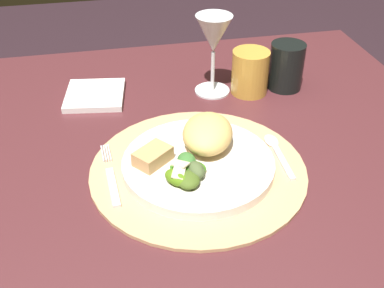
{
  "coord_description": "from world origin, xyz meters",
  "views": [
    {
      "loc": [
        -0.06,
        -0.69,
        1.2
      ],
      "look_at": [
        0.07,
        -0.04,
        0.73
      ],
      "focal_mm": 44.32,
      "sensor_mm": 36.0,
      "label": 1
    }
  ],
  "objects_px": {
    "spoon": "(276,149)",
    "fork": "(111,177)",
    "napkin": "(95,95)",
    "amber_tumbler": "(250,72)",
    "dinner_plate": "(198,164)",
    "dining_table": "(152,210)",
    "dark_tumbler": "(286,66)",
    "wine_glass": "(214,38)"
  },
  "relations": [
    {
      "from": "spoon",
      "to": "fork",
      "type": "bearing_deg",
      "value": -176.0
    },
    {
      "from": "napkin",
      "to": "amber_tumbler",
      "type": "height_order",
      "value": "amber_tumbler"
    },
    {
      "from": "fork",
      "to": "dinner_plate",
      "type": "bearing_deg",
      "value": -1.23
    },
    {
      "from": "fork",
      "to": "dining_table",
      "type": "bearing_deg",
      "value": 52.1
    },
    {
      "from": "fork",
      "to": "napkin",
      "type": "relative_size",
      "value": 1.31
    },
    {
      "from": "dark_tumbler",
      "to": "fork",
      "type": "bearing_deg",
      "value": -147.83
    },
    {
      "from": "spoon",
      "to": "dark_tumbler",
      "type": "distance_m",
      "value": 0.25
    },
    {
      "from": "napkin",
      "to": "wine_glass",
      "type": "height_order",
      "value": "wine_glass"
    },
    {
      "from": "dining_table",
      "to": "fork",
      "type": "xyz_separation_m",
      "value": [
        -0.07,
        -0.09,
        0.17
      ]
    },
    {
      "from": "wine_glass",
      "to": "spoon",
      "type": "bearing_deg",
      "value": -76.65
    },
    {
      "from": "spoon",
      "to": "dinner_plate",
      "type": "bearing_deg",
      "value": -170.86
    },
    {
      "from": "napkin",
      "to": "wine_glass",
      "type": "distance_m",
      "value": 0.27
    },
    {
      "from": "dining_table",
      "to": "amber_tumbler",
      "type": "relative_size",
      "value": 12.75
    },
    {
      "from": "amber_tumbler",
      "to": "dark_tumbler",
      "type": "relative_size",
      "value": 0.92
    },
    {
      "from": "napkin",
      "to": "wine_glass",
      "type": "xyz_separation_m",
      "value": [
        0.24,
        -0.02,
        0.11
      ]
    },
    {
      "from": "amber_tumbler",
      "to": "dark_tumbler",
      "type": "bearing_deg",
      "value": 2.62
    },
    {
      "from": "spoon",
      "to": "napkin",
      "type": "bearing_deg",
      "value": 139.18
    },
    {
      "from": "napkin",
      "to": "dining_table",
      "type": "bearing_deg",
      "value": -66.07
    },
    {
      "from": "napkin",
      "to": "dark_tumbler",
      "type": "height_order",
      "value": "dark_tumbler"
    },
    {
      "from": "napkin",
      "to": "amber_tumbler",
      "type": "relative_size",
      "value": 1.34
    },
    {
      "from": "wine_glass",
      "to": "dark_tumbler",
      "type": "height_order",
      "value": "wine_glass"
    },
    {
      "from": "wine_glass",
      "to": "amber_tumbler",
      "type": "relative_size",
      "value": 1.81
    },
    {
      "from": "dining_table",
      "to": "napkin",
      "type": "bearing_deg",
      "value": 113.93
    },
    {
      "from": "dining_table",
      "to": "napkin",
      "type": "height_order",
      "value": "napkin"
    },
    {
      "from": "dining_table",
      "to": "wine_glass",
      "type": "relative_size",
      "value": 7.03
    },
    {
      "from": "napkin",
      "to": "dinner_plate",
      "type": "bearing_deg",
      "value": -60.91
    },
    {
      "from": "dark_tumbler",
      "to": "spoon",
      "type": "bearing_deg",
      "value": -114.15
    },
    {
      "from": "spoon",
      "to": "napkin",
      "type": "height_order",
      "value": "same"
    },
    {
      "from": "amber_tumbler",
      "to": "napkin",
      "type": "bearing_deg",
      "value": 172.79
    },
    {
      "from": "dining_table",
      "to": "napkin",
      "type": "xyz_separation_m",
      "value": [
        -0.08,
        0.19,
        0.16
      ]
    },
    {
      "from": "dining_table",
      "to": "napkin",
      "type": "relative_size",
      "value": 9.49
    },
    {
      "from": "dining_table",
      "to": "napkin",
      "type": "distance_m",
      "value": 0.26
    },
    {
      "from": "dining_table",
      "to": "wine_glass",
      "type": "height_order",
      "value": "wine_glass"
    },
    {
      "from": "dinner_plate",
      "to": "spoon",
      "type": "distance_m",
      "value": 0.14
    },
    {
      "from": "spoon",
      "to": "dining_table",
      "type": "bearing_deg",
      "value": 162.14
    },
    {
      "from": "fork",
      "to": "dark_tumbler",
      "type": "height_order",
      "value": "dark_tumbler"
    },
    {
      "from": "amber_tumbler",
      "to": "wine_glass",
      "type": "bearing_deg",
      "value": 167.3
    },
    {
      "from": "fork",
      "to": "spoon",
      "type": "height_order",
      "value": "spoon"
    },
    {
      "from": "dinner_plate",
      "to": "amber_tumbler",
      "type": "distance_m",
      "value": 0.29
    },
    {
      "from": "dinner_plate",
      "to": "dark_tumbler",
      "type": "height_order",
      "value": "dark_tumbler"
    },
    {
      "from": "dining_table",
      "to": "dark_tumbler",
      "type": "relative_size",
      "value": 11.76
    },
    {
      "from": "dinner_plate",
      "to": "wine_glass",
      "type": "bearing_deg",
      "value": 71.39
    }
  ]
}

